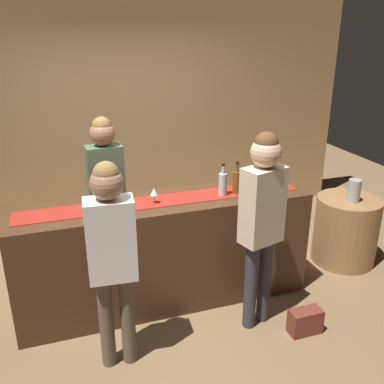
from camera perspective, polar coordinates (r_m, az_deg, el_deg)
ground_plane at (r=4.28m, az=-3.42°, el=-13.92°), size 10.00×10.00×0.00m
back_wall at (r=5.46m, az=-9.20°, el=10.25°), size 6.00×0.12×2.90m
bar_counter at (r=4.01m, az=-3.58°, el=-7.93°), size 2.66×0.60×1.02m
counter_runner_cloth at (r=3.79m, az=-3.76°, el=-1.12°), size 2.53×0.28×0.01m
wine_bottle_amber at (r=3.93m, az=5.93°, el=1.36°), size 0.07×0.07×0.30m
wine_bottle_green at (r=4.13m, az=8.24°, el=2.26°), size 0.07×0.07×0.30m
wine_bottle_clear at (r=3.87m, az=4.09°, el=1.08°), size 0.07×0.07×0.30m
wine_glass_near_customer at (r=3.70m, az=-5.07°, el=-0.03°), size 0.07×0.07×0.14m
wine_glass_mid_counter at (r=3.61m, az=-13.67°, el=-1.14°), size 0.07×0.07×0.14m
bartender at (r=4.24m, az=-11.33°, el=1.21°), size 0.35×0.24×1.69m
customer_sipping at (r=3.49m, az=9.29°, el=-2.61°), size 0.38×0.29×1.72m
customer_browsing at (r=3.09m, az=-10.62°, el=-7.27°), size 0.36×0.23×1.64m
round_side_table at (r=5.02m, az=19.72°, el=-4.77°), size 0.68×0.68×0.74m
vase_on_side_table at (r=4.77m, az=20.72°, el=0.17°), size 0.13×0.13×0.24m
handbag at (r=3.94m, az=14.79°, el=-16.26°), size 0.28×0.14×0.22m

